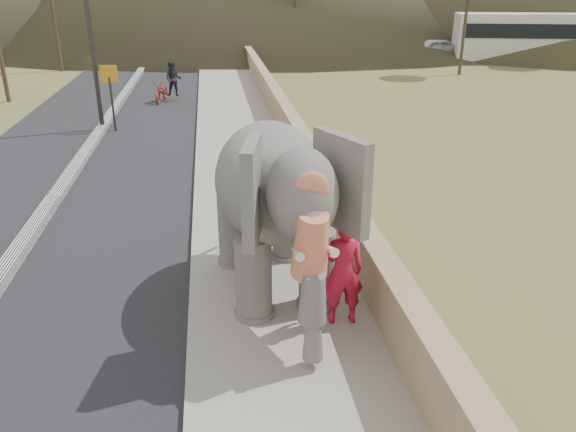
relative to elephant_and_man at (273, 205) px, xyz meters
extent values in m
cube|color=black|center=(-5.02, 5.00, -1.66)|extent=(7.00, 120.00, 0.03)
cube|color=black|center=(-5.02, 5.00, -1.57)|extent=(0.35, 120.00, 0.22)
cube|color=#9E9687|center=(-0.02, 5.00, -1.60)|extent=(3.00, 120.00, 0.15)
cube|color=tan|center=(1.63, 5.00, -1.13)|extent=(0.30, 120.00, 1.10)
cylinder|color=#2B2C30|center=(-5.02, 12.49, 2.32)|extent=(0.16, 0.16, 8.00)
cylinder|color=#2D2D33|center=(-4.52, 12.24, -0.68)|extent=(0.08, 0.08, 2.00)
cube|color=orange|center=(-4.52, 12.24, 0.42)|extent=(0.60, 0.05, 0.60)
imported|color=#AEB0B5|center=(15.11, 29.41, -0.96)|extent=(4.34, 2.02, 1.44)
cube|color=beige|center=(21.01, 27.46, -0.13)|extent=(11.28, 5.08, 3.10)
imported|color=#AE122A|center=(0.93, -1.37, -0.61)|extent=(0.67, 0.44, 1.83)
imported|color=maroon|center=(-3.16, 17.47, -1.18)|extent=(0.98, 1.96, 0.98)
imported|color=black|center=(-2.58, 17.47, -0.65)|extent=(0.85, 0.71, 1.55)
camera|label=1|loc=(-0.97, -8.87, 3.59)|focal=35.00mm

